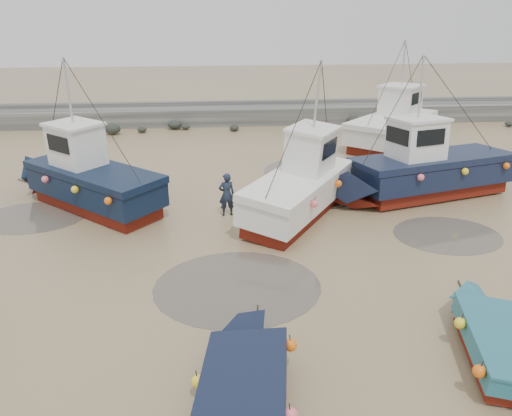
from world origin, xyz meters
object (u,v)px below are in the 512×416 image
at_px(cabin_boat_3, 396,123).
at_px(person, 227,215).
at_px(cabin_boat_0, 85,177).
at_px(cabin_boat_2, 422,169).
at_px(cabin_boat_1, 302,182).
at_px(dinghy_1, 247,389).
at_px(dinghy_2, 494,335).

bearing_deg(cabin_boat_3, person, -91.61).
bearing_deg(cabin_boat_3, cabin_boat_0, -107.61).
bearing_deg(person, cabin_boat_3, -145.07).
height_order(cabin_boat_3, person, cabin_boat_3).
bearing_deg(cabin_boat_2, cabin_boat_1, 88.46).
distance_m(cabin_boat_1, person, 3.42).
xyz_separation_m(cabin_boat_0, person, (5.99, -1.54, -1.35)).
xyz_separation_m(cabin_boat_0, cabin_boat_3, (16.86, 8.94, -0.02)).
bearing_deg(cabin_boat_2, cabin_boat_0, 74.06).
bearing_deg(dinghy_1, cabin_boat_3, 71.87).
distance_m(dinghy_2, cabin_boat_1, 10.07).
bearing_deg(cabin_boat_0, cabin_boat_1, -57.83).
xyz_separation_m(cabin_boat_3, person, (-10.87, -10.47, -1.34)).
relative_size(dinghy_2, cabin_boat_2, 0.54).
xyz_separation_m(dinghy_1, cabin_boat_3, (10.80, 21.32, 0.80)).
height_order(cabin_boat_1, cabin_boat_3, same).
relative_size(cabin_boat_3, person, 4.52).
height_order(dinghy_1, cabin_boat_2, cabin_boat_2).
relative_size(dinghy_1, cabin_boat_1, 0.75).
xyz_separation_m(cabin_boat_1, cabin_boat_3, (7.73, 10.47, -0.02)).
xyz_separation_m(cabin_boat_2, person, (-8.81, -1.41, -1.32)).
relative_size(cabin_boat_0, cabin_boat_3, 0.97).
distance_m(cabin_boat_0, cabin_boat_2, 14.79).
bearing_deg(dinghy_1, person, 99.11).
bearing_deg(cabin_boat_1, cabin_boat_3, 87.30).
relative_size(cabin_boat_1, person, 4.71).
distance_m(dinghy_2, person, 11.44).
relative_size(dinghy_1, cabin_boat_2, 0.62).
bearing_deg(dinghy_2, cabin_boat_0, 151.26).
bearing_deg(person, cabin_boat_0, -23.40).
height_order(dinghy_1, cabin_boat_0, cabin_boat_0).
height_order(cabin_boat_0, cabin_boat_1, same).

